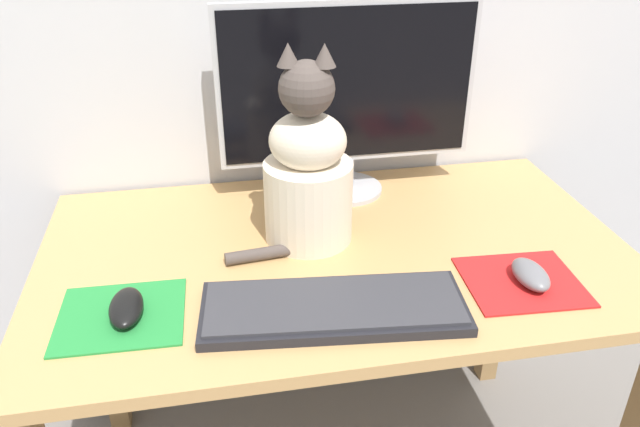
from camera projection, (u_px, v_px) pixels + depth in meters
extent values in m
cube|color=tan|center=(336.00, 253.00, 1.25)|extent=(1.17, 0.69, 0.02)
cube|color=olive|center=(102.00, 328.00, 1.60)|extent=(0.05, 0.05, 0.68)
cube|color=olive|center=(500.00, 284.00, 1.77)|extent=(0.05, 0.05, 0.68)
cylinder|color=#B2B2B7|center=(346.00, 188.00, 1.47)|extent=(0.17, 0.17, 0.01)
cylinder|color=#B2B2B7|center=(346.00, 173.00, 1.45)|extent=(0.04, 0.04, 0.07)
cube|color=#B2B2B7|center=(348.00, 84.00, 1.35)|extent=(0.57, 0.02, 0.35)
cube|color=black|center=(349.00, 85.00, 1.34)|extent=(0.55, 0.00, 0.33)
cube|color=black|center=(334.00, 309.00, 1.06)|extent=(0.46, 0.21, 0.02)
cube|color=#333338|center=(334.00, 303.00, 1.05)|extent=(0.44, 0.19, 0.01)
cube|color=#238438|center=(121.00, 316.00, 1.05)|extent=(0.22, 0.19, 0.00)
cube|color=red|center=(522.00, 282.00, 1.14)|extent=(0.22, 0.19, 0.00)
ellipsoid|color=black|center=(126.00, 307.00, 1.05)|extent=(0.06, 0.11, 0.03)
ellipsoid|color=slate|center=(531.00, 274.00, 1.13)|extent=(0.06, 0.10, 0.03)
cylinder|color=beige|center=(308.00, 201.00, 1.25)|extent=(0.21, 0.21, 0.17)
ellipsoid|color=beige|center=(308.00, 141.00, 1.18)|extent=(0.18, 0.16, 0.11)
sphere|color=#4C423D|center=(307.00, 89.00, 1.12)|extent=(0.13, 0.13, 0.10)
cone|color=#4C423D|center=(288.00, 54.00, 1.09)|extent=(0.05, 0.05, 0.04)
cone|color=#4C423D|center=(325.00, 55.00, 1.09)|extent=(0.05, 0.05, 0.04)
cylinder|color=#4C423D|center=(283.00, 250.00, 1.22)|extent=(0.23, 0.05, 0.02)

